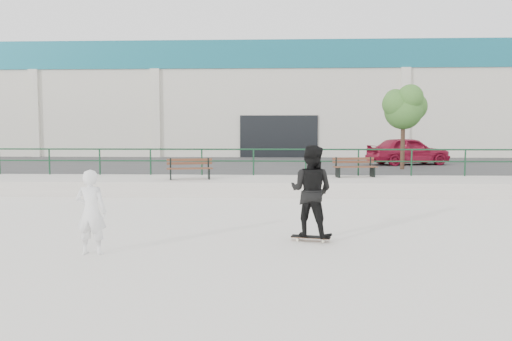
{
  "coord_description": "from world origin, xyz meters",
  "views": [
    {
      "loc": [
        -0.09,
        -8.29,
        2.21
      ],
      "look_at": [
        -0.53,
        2.0,
        1.39
      ],
      "focal_mm": 35.0,
      "sensor_mm": 36.0,
      "label": 1
    }
  ],
  "objects_px": {
    "bench_right": "(355,167)",
    "standing_skater": "(311,191)",
    "bench_left": "(190,169)",
    "seated_skater": "(91,212)",
    "skateboard": "(311,237)",
    "red_car": "(408,151)",
    "tree": "(404,106)"
  },
  "relations": [
    {
      "from": "bench_right",
      "to": "standing_skater",
      "type": "xyz_separation_m",
      "value": [
        -2.19,
        -8.62,
        0.15
      ]
    },
    {
      "from": "bench_left",
      "to": "standing_skater",
      "type": "bearing_deg",
      "value": -75.42
    },
    {
      "from": "bench_left",
      "to": "seated_skater",
      "type": "relative_size",
      "value": 1.09
    },
    {
      "from": "standing_skater",
      "to": "seated_skater",
      "type": "bearing_deg",
      "value": 41.84
    },
    {
      "from": "skateboard",
      "to": "seated_skater",
      "type": "bearing_deg",
      "value": -149.46
    },
    {
      "from": "bench_left",
      "to": "seated_skater",
      "type": "distance_m",
      "value": 8.8
    },
    {
      "from": "red_car",
      "to": "seated_skater",
      "type": "distance_m",
      "value": 19.47
    },
    {
      "from": "tree",
      "to": "seated_skater",
      "type": "xyz_separation_m",
      "value": [
        -8.92,
        -13.76,
        -2.53
      ]
    },
    {
      "from": "bench_right",
      "to": "red_car",
      "type": "relative_size",
      "value": 0.4
    },
    {
      "from": "tree",
      "to": "red_car",
      "type": "relative_size",
      "value": 0.9
    },
    {
      "from": "bench_left",
      "to": "tree",
      "type": "height_order",
      "value": "tree"
    },
    {
      "from": "tree",
      "to": "seated_skater",
      "type": "bearing_deg",
      "value": -122.94
    },
    {
      "from": "skateboard",
      "to": "red_car",
      "type": "bearing_deg",
      "value": 82.32
    },
    {
      "from": "bench_right",
      "to": "skateboard",
      "type": "distance_m",
      "value": 8.93
    },
    {
      "from": "standing_skater",
      "to": "seated_skater",
      "type": "height_order",
      "value": "standing_skater"
    },
    {
      "from": "tree",
      "to": "seated_skater",
      "type": "relative_size",
      "value": 2.44
    },
    {
      "from": "skateboard",
      "to": "standing_skater",
      "type": "relative_size",
      "value": 0.44
    },
    {
      "from": "standing_skater",
      "to": "bench_right",
      "type": "bearing_deg",
      "value": -79.76
    },
    {
      "from": "red_car",
      "to": "standing_skater",
      "type": "distance_m",
      "value": 16.59
    },
    {
      "from": "red_car",
      "to": "skateboard",
      "type": "xyz_separation_m",
      "value": [
        -5.91,
        -15.5,
        -1.13
      ]
    },
    {
      "from": "bench_left",
      "to": "red_car",
      "type": "xyz_separation_m",
      "value": [
        9.69,
        7.96,
        0.33
      ]
    },
    {
      "from": "bench_left",
      "to": "red_car",
      "type": "bearing_deg",
      "value": 27.39
    },
    {
      "from": "skateboard",
      "to": "seated_skater",
      "type": "xyz_separation_m",
      "value": [
        -4.0,
        -1.25,
        0.69
      ]
    },
    {
      "from": "bench_left",
      "to": "skateboard",
      "type": "height_order",
      "value": "bench_left"
    },
    {
      "from": "bench_left",
      "to": "red_car",
      "type": "relative_size",
      "value": 0.41
    },
    {
      "from": "seated_skater",
      "to": "bench_left",
      "type": "bearing_deg",
      "value": -89.06
    },
    {
      "from": "tree",
      "to": "standing_skater",
      "type": "relative_size",
      "value": 2.03
    },
    {
      "from": "bench_right",
      "to": "red_car",
      "type": "bearing_deg",
      "value": 51.03
    },
    {
      "from": "bench_right",
      "to": "seated_skater",
      "type": "xyz_separation_m",
      "value": [
        -6.19,
        -9.87,
        -0.1
      ]
    },
    {
      "from": "red_car",
      "to": "bench_right",
      "type": "bearing_deg",
      "value": 136.62
    },
    {
      "from": "skateboard",
      "to": "standing_skater",
      "type": "bearing_deg",
      "value": -76.81
    },
    {
      "from": "bench_right",
      "to": "standing_skater",
      "type": "height_order",
      "value": "standing_skater"
    }
  ]
}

